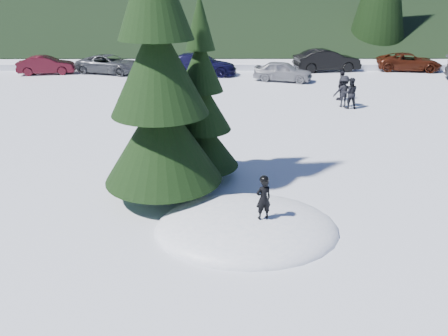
{
  "coord_description": "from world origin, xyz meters",
  "views": [
    {
      "loc": [
        -0.58,
        -9.27,
        5.44
      ],
      "look_at": [
        -0.55,
        1.25,
        1.1
      ],
      "focal_mm": 35.0,
      "sensor_mm": 36.0,
      "label": 1
    }
  ],
  "objects_px": {
    "adult_2": "(344,91)",
    "car_1": "(46,65)",
    "child_skier": "(263,199)",
    "car_5": "(327,60)",
    "car_2": "(110,64)",
    "adult_0": "(350,93)",
    "spruce_short": "(202,111)",
    "car_6": "(409,62)",
    "car_3": "(200,64)",
    "car_4": "(283,71)",
    "adult_1": "(341,85)",
    "spruce_tall": "(159,79)"
  },
  "relations": [
    {
      "from": "adult_2",
      "to": "car_1",
      "type": "bearing_deg",
      "value": -29.62
    },
    {
      "from": "child_skier",
      "to": "adult_2",
      "type": "distance_m",
      "value": 13.18
    },
    {
      "from": "car_5",
      "to": "car_2",
      "type": "bearing_deg",
      "value": 83.72
    },
    {
      "from": "child_skier",
      "to": "adult_2",
      "type": "height_order",
      "value": "adult_2"
    },
    {
      "from": "adult_0",
      "to": "adult_2",
      "type": "height_order",
      "value": "adult_2"
    },
    {
      "from": "adult_0",
      "to": "spruce_short",
      "type": "bearing_deg",
      "value": 52.9
    },
    {
      "from": "spruce_short",
      "to": "adult_2",
      "type": "distance_m",
      "value": 10.95
    },
    {
      "from": "adult_2",
      "to": "car_5",
      "type": "bearing_deg",
      "value": -100.97
    },
    {
      "from": "car_1",
      "to": "car_6",
      "type": "relative_size",
      "value": 0.84
    },
    {
      "from": "adult_2",
      "to": "car_5",
      "type": "distance_m",
      "value": 10.13
    },
    {
      "from": "car_1",
      "to": "car_3",
      "type": "xyz_separation_m",
      "value": [
        10.48,
        -0.32,
        0.1
      ]
    },
    {
      "from": "car_1",
      "to": "car_3",
      "type": "bearing_deg",
      "value": -102.59
    },
    {
      "from": "car_2",
      "to": "car_6",
      "type": "bearing_deg",
      "value": -69.52
    },
    {
      "from": "adult_2",
      "to": "car_5",
      "type": "relative_size",
      "value": 0.34
    },
    {
      "from": "car_4",
      "to": "car_6",
      "type": "xyz_separation_m",
      "value": [
        9.38,
        3.74,
        -0.01
      ]
    },
    {
      "from": "adult_1",
      "to": "adult_2",
      "type": "relative_size",
      "value": 0.99
    },
    {
      "from": "adult_1",
      "to": "car_2",
      "type": "relative_size",
      "value": 0.34
    },
    {
      "from": "adult_0",
      "to": "car_5",
      "type": "bearing_deg",
      "value": -94.4
    },
    {
      "from": "adult_1",
      "to": "car_5",
      "type": "distance_m",
      "value": 8.66
    },
    {
      "from": "child_skier",
      "to": "car_5",
      "type": "bearing_deg",
      "value": -124.97
    },
    {
      "from": "adult_1",
      "to": "adult_0",
      "type": "bearing_deg",
      "value": 29.11
    },
    {
      "from": "car_3",
      "to": "child_skier",
      "type": "bearing_deg",
      "value": -164.27
    },
    {
      "from": "car_5",
      "to": "car_3",
      "type": "bearing_deg",
      "value": 89.83
    },
    {
      "from": "adult_0",
      "to": "car_3",
      "type": "height_order",
      "value": "adult_0"
    },
    {
      "from": "spruce_tall",
      "to": "child_skier",
      "type": "bearing_deg",
      "value": -39.73
    },
    {
      "from": "car_6",
      "to": "car_4",
      "type": "bearing_deg",
      "value": 120.6
    },
    {
      "from": "car_5",
      "to": "car_6",
      "type": "height_order",
      "value": "car_5"
    },
    {
      "from": "child_skier",
      "to": "car_2",
      "type": "bearing_deg",
      "value": -86.85
    },
    {
      "from": "car_1",
      "to": "car_2",
      "type": "height_order",
      "value": "car_2"
    },
    {
      "from": "adult_1",
      "to": "car_2",
      "type": "distance_m",
      "value": 15.99
    },
    {
      "from": "adult_0",
      "to": "car_4",
      "type": "xyz_separation_m",
      "value": [
        -2.38,
        6.77,
        -0.13
      ]
    },
    {
      "from": "adult_2",
      "to": "car_3",
      "type": "bearing_deg",
      "value": -52.31
    },
    {
      "from": "child_skier",
      "to": "adult_1",
      "type": "xyz_separation_m",
      "value": [
        5.25,
        13.63,
        -0.22
      ]
    },
    {
      "from": "adult_0",
      "to": "car_4",
      "type": "height_order",
      "value": "adult_0"
    },
    {
      "from": "adult_1",
      "to": "child_skier",
      "type": "bearing_deg",
      "value": 8.58
    },
    {
      "from": "spruce_tall",
      "to": "car_1",
      "type": "bearing_deg",
      "value": 118.58
    },
    {
      "from": "car_2",
      "to": "car_5",
      "type": "bearing_deg",
      "value": -69.16
    },
    {
      "from": "spruce_short",
      "to": "adult_1",
      "type": "relative_size",
      "value": 3.52
    },
    {
      "from": "spruce_tall",
      "to": "car_3",
      "type": "bearing_deg",
      "value": 89.64
    },
    {
      "from": "car_6",
      "to": "car_1",
      "type": "bearing_deg",
      "value": 101.71
    },
    {
      "from": "adult_1",
      "to": "spruce_short",
      "type": "bearing_deg",
      "value": -4.29
    },
    {
      "from": "car_6",
      "to": "spruce_short",
      "type": "bearing_deg",
      "value": 152.69
    },
    {
      "from": "car_1",
      "to": "car_2",
      "type": "distance_m",
      "value": 4.23
    },
    {
      "from": "spruce_short",
      "to": "car_5",
      "type": "bearing_deg",
      "value": 66.98
    },
    {
      "from": "car_4",
      "to": "car_5",
      "type": "relative_size",
      "value": 0.79
    },
    {
      "from": "adult_0",
      "to": "adult_1",
      "type": "distance_m",
      "value": 1.75
    },
    {
      "from": "adult_0",
      "to": "car_3",
      "type": "bearing_deg",
      "value": -47.37
    },
    {
      "from": "car_1",
      "to": "car_4",
      "type": "height_order",
      "value": "car_4"
    },
    {
      "from": "adult_0",
      "to": "car_4",
      "type": "relative_size",
      "value": 0.41
    },
    {
      "from": "child_skier",
      "to": "car_3",
      "type": "distance_m",
      "value": 20.96
    }
  ]
}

